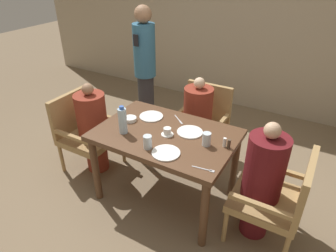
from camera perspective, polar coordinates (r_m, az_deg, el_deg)
The scene contains 22 objects.
ground_plane at distance 3.21m, azimuth -0.39°, elevation -12.88°, with size 16.00×16.00×0.00m, color #7A664C.
wall_back at distance 4.68m, azimuth 15.76°, elevation 19.53°, with size 8.00×0.06×2.80m.
dining_table at distance 2.80m, azimuth -0.44°, elevation -3.06°, with size 1.27×0.86×0.76m.
chair_left_side at distance 3.47m, azimuth -15.66°, elevation -0.72°, with size 0.56×0.56×0.87m.
diner_in_left_chair at distance 3.34m, azimuth -14.06°, elevation -0.32°, with size 0.32×0.32×1.05m.
chair_far_side at distance 3.55m, azimuth 6.52°, elevation 1.02°, with size 0.56×0.56×0.87m.
diner_in_far_chair at distance 3.40m, azimuth 5.60°, elevation 1.04°, with size 0.32×0.32×1.05m.
chair_right_side at distance 2.66m, azimuth 20.17°, elevation -12.52°, with size 0.56×0.56×0.87m.
diner_in_right_chair at distance 2.60m, azimuth 17.49°, elevation -9.95°, with size 0.32×0.32×1.12m.
standing_host at distance 3.98m, azimuth -4.40°, elevation 11.11°, with size 0.28×0.32×1.66m.
plate_main_left at distance 3.01m, azimuth -3.21°, elevation 1.84°, with size 0.24×0.24×0.01m.
plate_main_right at distance 2.47m, azimuth -0.39°, elevation -5.13°, with size 0.24×0.24×0.01m.
plate_dessert_center at distance 2.75m, azimuth 4.18°, elevation -1.15°, with size 0.24×0.24×0.01m.
teacup_with_saucer at distance 2.70m, azimuth -0.13°, elevation -1.13°, with size 0.11×0.11×0.07m.
bowl_small at distance 2.96m, azimuth -7.22°, elevation 1.34°, with size 0.12×0.12×0.04m.
water_bottle at distance 2.72m, azimuth -8.64°, elevation 1.04°, with size 0.08×0.08×0.27m.
glass_tall_near at distance 2.51m, azimuth -3.91°, elevation -3.07°, with size 0.07×0.07×0.12m.
glass_tall_mid at distance 2.56m, azimuth 7.38°, elevation -2.48°, with size 0.07×0.07×0.12m.
salt_shaker at distance 2.58m, azimuth 10.73°, elevation -3.08°, with size 0.03×0.03×0.09m.
pepper_shaker at distance 2.57m, azimuth 11.54°, elevation -3.35°, with size 0.03×0.03×0.08m.
fork_beside_plate at distance 2.32m, azimuth 7.18°, elevation -8.22°, with size 0.18×0.04×0.00m.
knife_beside_plate at distance 2.95m, azimuth 2.08°, elevation 1.17°, with size 0.15×0.13×0.00m.
Camera 1 is at (1.18, -2.01, 2.19)m, focal length 32.00 mm.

